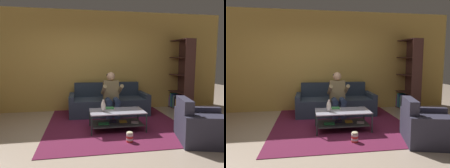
% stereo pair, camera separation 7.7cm
% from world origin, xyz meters
% --- Properties ---
extents(ground, '(16.80, 16.80, 0.00)m').
position_xyz_m(ground, '(0.00, 0.00, 0.00)').
color(ground, '#C0A994').
extents(back_partition, '(8.40, 0.12, 2.90)m').
position_xyz_m(back_partition, '(0.00, 2.46, 1.45)').
color(back_partition, gold).
rests_on(back_partition, ground).
extents(couch, '(2.11, 0.90, 0.84)m').
position_xyz_m(couch, '(0.56, 1.87, 0.29)').
color(couch, '#2F3B4E').
rests_on(couch, ground).
extents(person_seated_center, '(0.50, 0.58, 1.18)m').
position_xyz_m(person_seated_center, '(0.56, 1.33, 0.65)').
color(person_seated_center, navy).
rests_on(person_seated_center, ground).
extents(coffee_table, '(1.14, 0.61, 0.42)m').
position_xyz_m(coffee_table, '(0.54, 0.54, 0.27)').
color(coffee_table, '#B5B3CB').
rests_on(coffee_table, ground).
extents(area_rug, '(3.00, 3.28, 0.01)m').
position_xyz_m(area_rug, '(0.55, 1.08, 0.01)').
color(area_rug, maroon).
rests_on(area_rug, ground).
extents(vase, '(0.10, 0.10, 0.24)m').
position_xyz_m(vase, '(0.25, 0.51, 0.53)').
color(vase, beige).
rests_on(vase, coffee_table).
extents(book_stack, '(0.24, 0.17, 0.04)m').
position_xyz_m(book_stack, '(0.41, 0.67, 0.44)').
color(book_stack, silver).
rests_on(book_stack, coffee_table).
extents(bookshelf, '(0.44, 0.93, 2.08)m').
position_xyz_m(bookshelf, '(2.81, 2.12, 0.77)').
color(bookshelf, '#512E2A').
rests_on(bookshelf, ground).
extents(armchair, '(1.06, 1.06, 0.79)m').
position_xyz_m(armchair, '(1.94, -0.32, 0.27)').
color(armchair, '#343246').
rests_on(armchair, ground).
extents(popcorn_tub, '(0.12, 0.12, 0.20)m').
position_xyz_m(popcorn_tub, '(0.64, -0.15, 0.10)').
color(popcorn_tub, red).
rests_on(popcorn_tub, ground).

